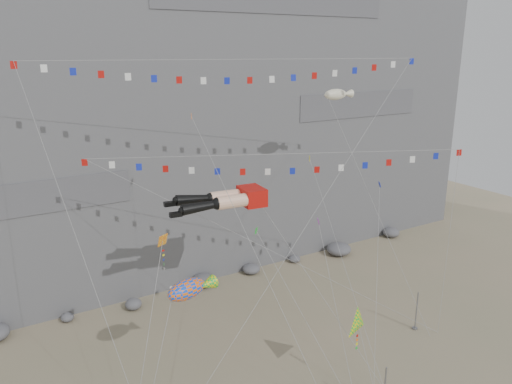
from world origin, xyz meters
TOP-DOWN VIEW (x-y plane):
  - ground at (0.00, 0.00)m, footprint 120.00×120.00m
  - cliff at (0.00, 32.00)m, footprint 80.00×28.00m
  - talus_boulders at (0.00, 17.00)m, footprint 60.00×3.00m
  - anchor_pole_right at (12.74, -0.78)m, footprint 0.12×0.12m
  - legs_kite at (-2.44, 6.66)m, footprint 10.73×16.58m
  - flag_banner_upper at (-0.13, 8.64)m, footprint 32.34×15.50m
  - flag_banner_lower at (2.13, 5.71)m, footprint 28.53×14.52m
  - harlequin_kite at (-9.81, 1.80)m, footprint 5.75×5.87m
  - fish_windsock at (-8.29, 1.75)m, footprint 7.85×5.79m
  - delta_kite at (2.26, -4.32)m, footprint 2.69×3.31m
  - blimp_windsock at (10.93, 9.53)m, footprint 3.89×12.72m
  - small_kite_a at (-4.33, 8.02)m, footprint 3.93×14.83m
  - small_kite_b at (4.72, 3.62)m, footprint 3.62×9.23m
  - small_kite_c at (-1.49, 3.32)m, footprint 2.77×10.62m
  - small_kite_d at (7.91, 9.12)m, footprint 5.66×17.43m
  - small_kite_e at (11.13, 3.22)m, footprint 8.31×9.00m

SIDE VIEW (x-z plane):
  - ground at x=0.00m, z-range 0.00..0.00m
  - talus_boulders at x=0.00m, z-range 0.00..1.20m
  - anchor_pole_right at x=12.74m, z-range 0.00..3.69m
  - delta_kite at x=2.26m, z-range 2.00..9.18m
  - fish_windsock at x=-8.29m, z-range 2.88..13.98m
  - small_kite_b at x=4.72m, z-range 3.38..17.19m
  - small_kite_c at x=-1.49m, z-range 3.21..18.13m
  - harlequin_kite at x=-9.81m, z-range 5.25..19.40m
  - small_kite_e at x=11.13m, z-range 4.01..21.16m
  - legs_kite at x=-2.44m, z-range 2.90..22.66m
  - small_kite_d at x=7.91m, z-range 2.83..25.52m
  - flag_banner_lower at x=2.13m, z-range 5.39..27.00m
  - small_kite_a at x=-4.33m, z-range 6.58..30.91m
  - blimp_windsock at x=10.93m, z-range 8.47..32.14m
  - flag_banner_upper at x=-0.13m, z-range 9.00..38.35m
  - cliff at x=0.00m, z-range 0.00..50.00m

